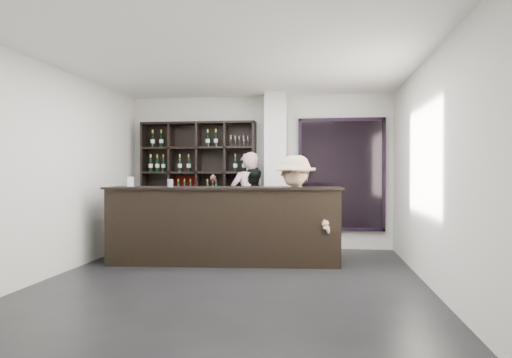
# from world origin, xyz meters

# --- Properties ---
(floor) EXTENTS (5.00, 5.50, 0.01)m
(floor) POSITION_xyz_m (0.00, 0.00, -0.01)
(floor) COLOR black
(floor) RESTS_ON ground
(wine_shelf) EXTENTS (2.20, 0.35, 2.40)m
(wine_shelf) POSITION_xyz_m (-1.15, 2.57, 1.20)
(wine_shelf) COLOR black
(wine_shelf) RESTS_ON floor
(structural_column) EXTENTS (0.40, 0.40, 2.90)m
(structural_column) POSITION_xyz_m (0.35, 2.47, 1.45)
(structural_column) COLOR silver
(structural_column) RESTS_ON floor
(glass_panel) EXTENTS (1.60, 0.08, 2.10)m
(glass_panel) POSITION_xyz_m (1.55, 2.69, 1.40)
(glass_panel) COLOR black
(glass_panel) RESTS_ON floor
(tasting_counter) EXTENTS (3.67, 0.75, 1.21)m
(tasting_counter) POSITION_xyz_m (-0.35, 1.10, 0.61)
(tasting_counter) COLOR black
(tasting_counter) RESTS_ON floor
(taster_pink) EXTENTS (0.77, 0.63, 1.81)m
(taster_pink) POSITION_xyz_m (-0.15, 2.40, 0.91)
(taster_pink) COLOR #CDA0AA
(taster_pink) RESTS_ON floor
(taster_black) EXTENTS (0.86, 0.74, 1.53)m
(taster_black) POSITION_xyz_m (-0.10, 2.40, 0.76)
(taster_black) COLOR black
(taster_black) RESTS_ON floor
(customer) EXTENTS (1.23, 0.92, 1.70)m
(customer) POSITION_xyz_m (0.78, 1.05, 0.85)
(customer) COLOR tan
(customer) RESTS_ON floor
(wine_glass) EXTENTS (0.11, 0.11, 0.21)m
(wine_glass) POSITION_xyz_m (-0.52, 1.07, 1.32)
(wine_glass) COLOR white
(wine_glass) RESTS_ON tasting_counter
(spit_cup) EXTENTS (0.11, 0.11, 0.12)m
(spit_cup) POSITION_xyz_m (-1.19, 0.99, 1.27)
(spit_cup) COLOR silver
(spit_cup) RESTS_ON tasting_counter
(napkin_stack) EXTENTS (0.15, 0.15, 0.02)m
(napkin_stack) POSITION_xyz_m (0.75, 1.18, 1.22)
(napkin_stack) COLOR white
(napkin_stack) RESTS_ON tasting_counter
(card_stand) EXTENTS (0.11, 0.08, 0.15)m
(card_stand) POSITION_xyz_m (-1.89, 1.09, 1.29)
(card_stand) COLOR white
(card_stand) RESTS_ON tasting_counter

